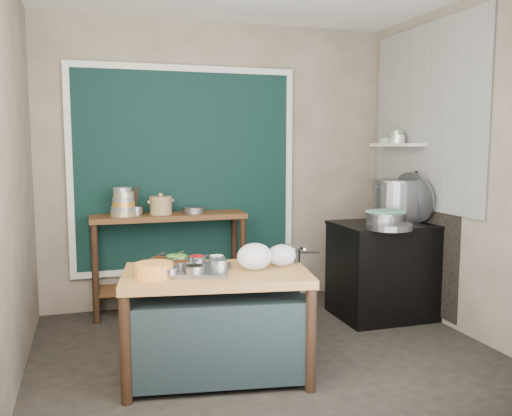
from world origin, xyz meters
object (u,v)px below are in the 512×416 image
object	(u,v)px
yellow_basin	(154,270)
condiment_tray	(187,270)
back_counter	(170,263)
ceramic_crock	(161,207)
prep_table	(217,324)
saucepan	(287,254)
steamer	(386,219)
stove_block	(385,271)
utensil_cup	(136,211)
stock_pot	(397,200)

from	to	relation	value
yellow_basin	condiment_tray	bearing A→B (deg)	22.52
back_counter	ceramic_crock	distance (m)	0.55
prep_table	saucepan	world-z (taller)	saucepan
saucepan	steamer	size ratio (longest dim) A/B	0.56
stove_block	utensil_cup	xyz separation A→B (m)	(-2.20, 0.73, 0.57)
stove_block	ceramic_crock	size ratio (longest dim) A/B	4.07
back_counter	stove_block	size ratio (longest dim) A/B	1.61
back_counter	stock_pot	bearing A→B (deg)	-16.06
yellow_basin	stock_pot	size ratio (longest dim) A/B	0.50
utensil_cup	steamer	distance (m)	2.28
prep_table	back_counter	xyz separation A→B (m)	(-0.09, 1.58, 0.10)
back_counter	ceramic_crock	bearing A→B (deg)	-165.82
saucepan	steamer	bearing A→B (deg)	47.75
stock_pot	steamer	distance (m)	0.42
prep_table	saucepan	size ratio (longest dim) A/B	5.87
condiment_tray	steamer	size ratio (longest dim) A/B	1.51
saucepan	utensil_cup	world-z (taller)	utensil_cup
utensil_cup	stock_pot	world-z (taller)	stock_pot
stove_block	steamer	bearing A→B (deg)	-121.98
utensil_cup	back_counter	bearing A→B (deg)	0.28
stove_block	yellow_basin	xyz separation A→B (m)	(-2.23, -0.91, 0.37)
condiment_tray	steamer	xyz separation A→B (m)	(1.91, 0.66, 0.18)
back_counter	stove_block	distance (m)	2.04
ceramic_crock	back_counter	bearing A→B (deg)	14.18
prep_table	steamer	size ratio (longest dim) A/B	3.31
stock_pot	condiment_tray	bearing A→B (deg)	-156.59
ceramic_crock	stock_pot	distance (m)	2.24
condiment_tray	back_counter	bearing A→B (deg)	86.19
back_counter	yellow_basin	size ratio (longest dim) A/B	5.84
condiment_tray	utensil_cup	bearing A→B (deg)	97.25
ceramic_crock	condiment_tray	bearing A→B (deg)	-91.06
condiment_tray	utensil_cup	distance (m)	1.58
prep_table	back_counter	size ratio (longest dim) A/B	0.86
condiment_tray	stock_pot	distance (m)	2.41
stove_block	condiment_tray	distance (m)	2.19
yellow_basin	steamer	size ratio (longest dim) A/B	0.66
back_counter	ceramic_crock	xyz separation A→B (m)	(-0.07, -0.02, 0.55)
yellow_basin	steamer	world-z (taller)	steamer
stove_block	saucepan	xyz separation A→B (m)	(-1.25, -0.72, 0.38)
yellow_basin	stock_pot	xyz separation A→B (m)	(2.42, 1.04, 0.28)
stove_block	stock_pot	world-z (taller)	stock_pot
saucepan	stock_pot	world-z (taller)	stock_pot
prep_table	saucepan	distance (m)	0.72
utensil_cup	stock_pot	size ratio (longest dim) A/B	0.28
ceramic_crock	stock_pot	size ratio (longest dim) A/B	0.44
back_counter	ceramic_crock	size ratio (longest dim) A/B	6.56
yellow_basin	stock_pot	world-z (taller)	stock_pot
stove_block	stock_pot	xyz separation A→B (m)	(0.19, 0.13, 0.65)
ceramic_crock	saucepan	bearing A→B (deg)	-63.07
condiment_tray	ceramic_crock	world-z (taller)	ceramic_crock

